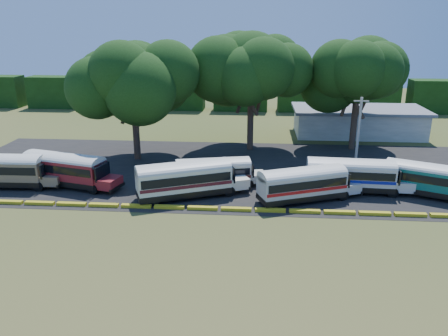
# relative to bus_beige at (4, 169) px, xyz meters

# --- Properties ---
(ground) EXTENTS (160.00, 160.00, 0.00)m
(ground) POSITION_rel_bus_beige_xyz_m (21.99, -5.19, -1.95)
(ground) COLOR #314A18
(ground) RESTS_ON ground
(asphalt_strip) EXTENTS (64.00, 24.00, 0.02)m
(asphalt_strip) POSITION_rel_bus_beige_xyz_m (22.99, 6.81, -1.94)
(asphalt_strip) COLOR black
(asphalt_strip) RESTS_ON ground
(curb) EXTENTS (53.70, 0.45, 0.30)m
(curb) POSITION_rel_bus_beige_xyz_m (21.99, -4.19, -1.80)
(curb) COLOR gold
(curb) RESTS_ON ground
(terminal_building) EXTENTS (19.00, 9.00, 4.00)m
(terminal_building) POSITION_rel_bus_beige_xyz_m (39.99, 24.81, 0.08)
(terminal_building) COLOR silver
(terminal_building) RESTS_ON ground
(treeline_backdrop) EXTENTS (130.00, 4.00, 6.00)m
(treeline_backdrop) POSITION_rel_bus_beige_xyz_m (21.99, 42.81, 1.05)
(treeline_backdrop) COLOR black
(treeline_backdrop) RESTS_ON ground
(bus_beige) EXTENTS (10.39, 2.81, 3.40)m
(bus_beige) POSITION_rel_bus_beige_xyz_m (0.00, 0.00, 0.00)
(bus_beige) COLOR black
(bus_beige) RESTS_ON ground
(bus_red) EXTENTS (10.68, 5.12, 3.41)m
(bus_red) POSITION_rel_bus_beige_xyz_m (6.08, 0.71, 0.01)
(bus_red) COLOR black
(bus_red) RESTS_ON ground
(bus_cream_west) EXTENTS (10.89, 6.59, 3.52)m
(bus_cream_west) POSITION_rel_bus_beige_xyz_m (18.61, -1.41, 0.04)
(bus_cream_west) COLOR black
(bus_cream_west) RESTS_ON ground
(bus_cream_east) EXTENTS (9.34, 4.18, 2.98)m
(bus_cream_east) POSITION_rel_bus_beige_xyz_m (21.05, 1.65, -0.26)
(bus_cream_east) COLOR black
(bus_cream_east) RESTS_ON ground
(bus_white_red) EXTENTS (10.10, 5.96, 3.26)m
(bus_white_red) POSITION_rel_bus_beige_xyz_m (29.61, -1.46, -0.11)
(bus_white_red) COLOR black
(bus_white_red) RESTS_ON ground
(bus_white_blue) EXTENTS (10.28, 3.07, 3.34)m
(bus_white_blue) POSITION_rel_bus_beige_xyz_m (34.51, 1.29, -0.06)
(bus_white_blue) COLOR black
(bus_white_blue) RESTS_ON ground
(bus_teal) EXTENTS (9.93, 6.27, 3.23)m
(bus_teal) POSITION_rel_bus_beige_xyz_m (41.81, 0.56, -0.10)
(bus_teal) COLOR black
(bus_teal) RESTS_ON ground
(tree_west) EXTENTS (11.58, 11.58, 13.90)m
(tree_west) POSITION_rel_bus_beige_xyz_m (10.70, 10.45, 7.68)
(tree_west) COLOR #35221A
(tree_west) RESTS_ON ground
(tree_center) EXTENTS (11.71, 11.71, 14.96)m
(tree_center) POSITION_rel_bus_beige_xyz_m (24.30, 15.86, 8.68)
(tree_center) COLOR #35221A
(tree_center) RESTS_ON ground
(tree_east) EXTENTS (10.32, 10.32, 13.57)m
(tree_east) POSITION_rel_bus_beige_xyz_m (37.68, 16.91, 7.79)
(tree_east) COLOR #35221A
(tree_east) RESTS_ON ground
(utility_pole) EXTENTS (1.60, 0.30, 8.24)m
(utility_pole) POSITION_rel_bus_beige_xyz_m (36.29, 8.07, 2.28)
(utility_pole) COLOR #9A968C
(utility_pole) RESTS_ON ground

